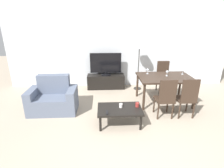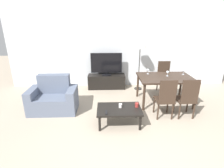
{
  "view_description": "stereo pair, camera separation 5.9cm",
  "coord_description": "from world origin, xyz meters",
  "px_view_note": "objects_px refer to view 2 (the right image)",
  "views": [
    {
      "loc": [
        -0.56,
        -2.27,
        2.09
      ],
      "look_at": [
        -0.35,
        1.68,
        0.65
      ],
      "focal_mm": 28.0,
      "sensor_mm": 36.0,
      "label": 1
    },
    {
      "loc": [
        -0.5,
        -2.27,
        2.09
      ],
      "look_at": [
        -0.35,
        1.68,
        0.65
      ],
      "focal_mm": 28.0,
      "sensor_mm": 36.0,
      "label": 2
    }
  ],
  "objects_px": {
    "dining_table": "(165,80)",
    "wine_glass_right": "(184,71)",
    "tv_stand": "(107,81)",
    "dining_chair_near": "(166,97)",
    "dining_chair_far": "(164,76)",
    "cup_colored_far": "(120,106)",
    "armchair": "(54,99)",
    "floor_lamp": "(140,45)",
    "dining_chair_near_right": "(187,97)",
    "coffee_table": "(119,110)",
    "tv": "(106,64)",
    "wine_glass_center": "(148,70)",
    "cup_white_near": "(137,105)",
    "remote_primary": "(106,112)",
    "wine_glass_left": "(168,72)"
  },
  "relations": [
    {
      "from": "dining_chair_far",
      "to": "wine_glass_right",
      "type": "height_order",
      "value": "dining_chair_far"
    },
    {
      "from": "cup_colored_far",
      "to": "cup_white_near",
      "type": "bearing_deg",
      "value": 1.2
    },
    {
      "from": "armchair",
      "to": "wine_glass_right",
      "type": "height_order",
      "value": "wine_glass_right"
    },
    {
      "from": "armchair",
      "to": "dining_chair_far",
      "type": "height_order",
      "value": "dining_chair_far"
    },
    {
      "from": "dining_chair_far",
      "to": "floor_lamp",
      "type": "relative_size",
      "value": 0.58
    },
    {
      "from": "coffee_table",
      "to": "cup_colored_far",
      "type": "height_order",
      "value": "cup_colored_far"
    },
    {
      "from": "dining_chair_far",
      "to": "cup_colored_far",
      "type": "bearing_deg",
      "value": -130.35
    },
    {
      "from": "remote_primary",
      "to": "wine_glass_center",
      "type": "xyz_separation_m",
      "value": [
        1.15,
        1.46,
        0.45
      ]
    },
    {
      "from": "dining_table",
      "to": "wine_glass_right",
      "type": "distance_m",
      "value": 0.6
    },
    {
      "from": "tv_stand",
      "to": "cup_white_near",
      "type": "relative_size",
      "value": 12.96
    },
    {
      "from": "floor_lamp",
      "to": "wine_glass_right",
      "type": "bearing_deg",
      "value": -38.2
    },
    {
      "from": "tv_stand",
      "to": "armchair",
      "type": "bearing_deg",
      "value": -131.35
    },
    {
      "from": "tv_stand",
      "to": "dining_table",
      "type": "bearing_deg",
      "value": -37.08
    },
    {
      "from": "tv_stand",
      "to": "coffee_table",
      "type": "distance_m",
      "value": 2.17
    },
    {
      "from": "cup_white_near",
      "to": "cup_colored_far",
      "type": "xyz_separation_m",
      "value": [
        -0.35,
        -0.01,
        -0.0
      ]
    },
    {
      "from": "tv",
      "to": "floor_lamp",
      "type": "distance_m",
      "value": 1.19
    },
    {
      "from": "dining_chair_near",
      "to": "wine_glass_left",
      "type": "height_order",
      "value": "dining_chair_near"
    },
    {
      "from": "dining_chair_near_right",
      "to": "remote_primary",
      "type": "distance_m",
      "value": 1.83
    },
    {
      "from": "floor_lamp",
      "to": "cup_colored_far",
      "type": "bearing_deg",
      "value": -110.77
    },
    {
      "from": "dining_chair_near_right",
      "to": "cup_colored_far",
      "type": "height_order",
      "value": "dining_chair_near_right"
    },
    {
      "from": "coffee_table",
      "to": "dining_table",
      "type": "height_order",
      "value": "dining_table"
    },
    {
      "from": "coffee_table",
      "to": "dining_chair_near",
      "type": "height_order",
      "value": "dining_chair_near"
    },
    {
      "from": "tv_stand",
      "to": "dining_chair_near",
      "type": "distance_m",
      "value": 2.35
    },
    {
      "from": "coffee_table",
      "to": "dining_table",
      "type": "relative_size",
      "value": 0.67
    },
    {
      "from": "armchair",
      "to": "tv",
      "type": "bearing_deg",
      "value": 48.6
    },
    {
      "from": "armchair",
      "to": "floor_lamp",
      "type": "height_order",
      "value": "floor_lamp"
    },
    {
      "from": "tv",
      "to": "wine_glass_right",
      "type": "height_order",
      "value": "tv"
    },
    {
      "from": "armchair",
      "to": "dining_chair_near",
      "type": "bearing_deg",
      "value": -10.25
    },
    {
      "from": "dining_chair_near_right",
      "to": "cup_white_near",
      "type": "relative_size",
      "value": 10.22
    },
    {
      "from": "dining_table",
      "to": "dining_chair_near_right",
      "type": "xyz_separation_m",
      "value": [
        0.24,
        -0.8,
        -0.14
      ]
    },
    {
      "from": "dining_chair_far",
      "to": "cup_white_near",
      "type": "height_order",
      "value": "dining_chair_far"
    },
    {
      "from": "cup_colored_far",
      "to": "wine_glass_right",
      "type": "height_order",
      "value": "wine_glass_right"
    },
    {
      "from": "wine_glass_left",
      "to": "wine_glass_center",
      "type": "bearing_deg",
      "value": 155.3
    },
    {
      "from": "tv",
      "to": "armchair",
      "type": "bearing_deg",
      "value": -131.4
    },
    {
      "from": "armchair",
      "to": "dining_chair_near_right",
      "type": "bearing_deg",
      "value": -8.66
    },
    {
      "from": "floor_lamp",
      "to": "cup_white_near",
      "type": "height_order",
      "value": "floor_lamp"
    },
    {
      "from": "dining_chair_near",
      "to": "remote_primary",
      "type": "bearing_deg",
      "value": -163.82
    },
    {
      "from": "tv",
      "to": "wine_glass_center",
      "type": "height_order",
      "value": "tv"
    },
    {
      "from": "tv",
      "to": "wine_glass_right",
      "type": "bearing_deg",
      "value": -24.89
    },
    {
      "from": "coffee_table",
      "to": "remote_primary",
      "type": "height_order",
      "value": "remote_primary"
    },
    {
      "from": "armchair",
      "to": "remote_primary",
      "type": "relative_size",
      "value": 7.45
    },
    {
      "from": "remote_primary",
      "to": "wine_glass_center",
      "type": "bearing_deg",
      "value": 51.74
    },
    {
      "from": "armchair",
      "to": "cup_colored_far",
      "type": "bearing_deg",
      "value": -21.62
    },
    {
      "from": "tv",
      "to": "remote_primary",
      "type": "distance_m",
      "value": 2.36
    },
    {
      "from": "coffee_table",
      "to": "floor_lamp",
      "type": "xyz_separation_m",
      "value": [
        0.77,
        2.01,
        1.08
      ]
    },
    {
      "from": "cup_colored_far",
      "to": "wine_glass_center",
      "type": "bearing_deg",
      "value": 55.49
    },
    {
      "from": "dining_table",
      "to": "cup_colored_far",
      "type": "bearing_deg",
      "value": -142.55
    },
    {
      "from": "tv",
      "to": "dining_chair_far",
      "type": "xyz_separation_m",
      "value": [
        1.76,
        -0.35,
        -0.29
      ]
    },
    {
      "from": "tv",
      "to": "cup_white_near",
      "type": "height_order",
      "value": "tv"
    },
    {
      "from": "coffee_table",
      "to": "remote_primary",
      "type": "relative_size",
      "value": 6.15
    }
  ]
}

